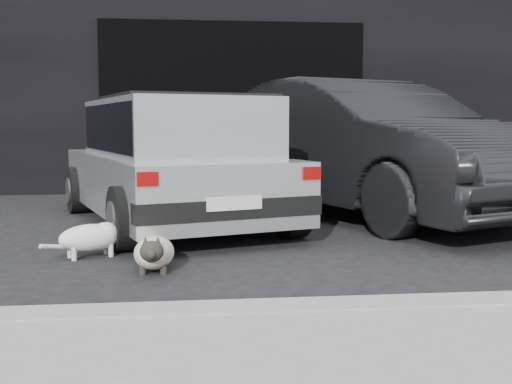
{
  "coord_description": "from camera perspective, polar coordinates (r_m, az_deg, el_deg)",
  "views": [
    {
      "loc": [
        0.25,
        -5.86,
        1.07
      ],
      "look_at": [
        0.83,
        -0.67,
        0.51
      ],
      "focal_mm": 45.0,
      "sensor_mm": 36.0,
      "label": 1
    }
  ],
  "objects": [
    {
      "name": "silver_hatchback",
      "position": [
        6.78,
        -7.42,
        3.22
      ],
      "size": [
        2.64,
        3.95,
        1.34
      ],
      "rotation": [
        0.0,
        0.0,
        0.31
      ],
      "color": "silver",
      "rests_on": "ground"
    },
    {
      "name": "ground",
      "position": [
        5.96,
        -8.7,
        -4.27
      ],
      "size": [
        80.0,
        80.0,
        0.0
      ],
      "primitive_type": "plane",
      "color": "black",
      "rests_on": "ground"
    },
    {
      "name": "cat_siamese",
      "position": [
        4.73,
        -9.08,
        -5.32
      ],
      "size": [
        0.3,
        0.88,
        0.3
      ],
      "rotation": [
        0.0,
        0.0,
        3.14
      ],
      "color": "beige",
      "rests_on": "ground"
    },
    {
      "name": "curb",
      "position": [
        3.49,
        6.4,
        -10.7
      ],
      "size": [
        18.0,
        0.25,
        0.12
      ],
      "primitive_type": "cube",
      "color": "gray",
      "rests_on": "ground"
    },
    {
      "name": "garage_opening",
      "position": [
        9.88,
        -2.04,
        7.47
      ],
      "size": [
        4.0,
        0.1,
        2.6
      ],
      "primitive_type": "cube",
      "color": "black",
      "rests_on": "ground"
    },
    {
      "name": "cat_white",
      "position": [
        5.31,
        -14.16,
        -3.81
      ],
      "size": [
        0.68,
        0.44,
        0.35
      ],
      "rotation": [
        0.0,
        0.0,
        -1.15
      ],
      "color": "white",
      "rests_on": "ground"
    },
    {
      "name": "building_facade",
      "position": [
        11.97,
        -2.81,
        12.99
      ],
      "size": [
        34.0,
        4.0,
        5.0
      ],
      "primitive_type": "cube",
      "color": "black",
      "rests_on": "ground"
    },
    {
      "name": "second_car",
      "position": [
        7.56,
        9.5,
        3.94
      ],
      "size": [
        3.38,
        5.08,
        1.58
      ],
      "primitive_type": "imported",
      "rotation": [
        0.0,
        0.0,
        0.39
      ],
      "color": "black",
      "rests_on": "ground"
    }
  ]
}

